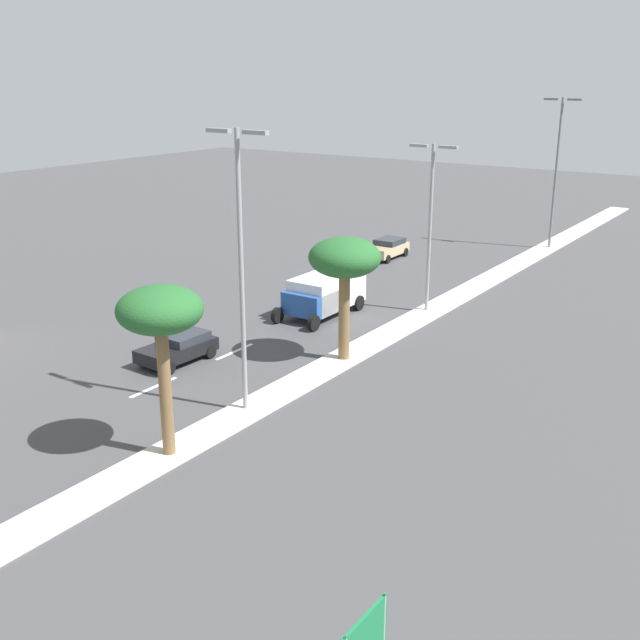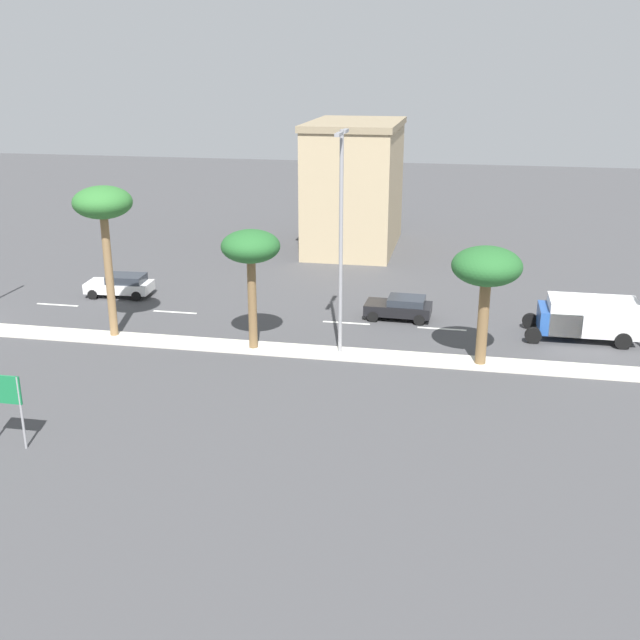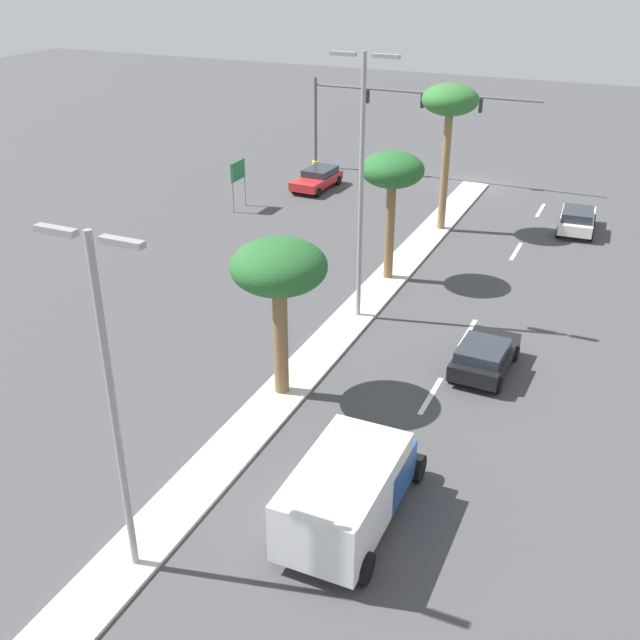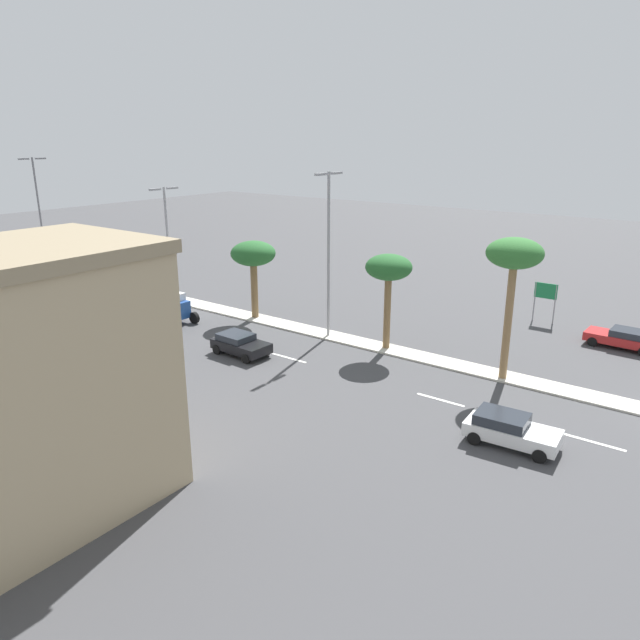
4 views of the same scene
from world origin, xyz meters
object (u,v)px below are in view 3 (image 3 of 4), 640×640
at_px(sedan_black_center, 484,356).
at_px(box_truck, 350,487).
at_px(palm_tree_trailing, 392,173).
at_px(street_lamp_center, 110,386).
at_px(palm_tree_far, 279,271).
at_px(traffic_signal_gantry, 371,114).
at_px(street_lamp_near, 362,173).
at_px(sedan_white_left, 577,219).
at_px(directional_road_sign, 238,175).
at_px(sedan_red_rear, 317,178).
at_px(palm_tree_outboard, 450,105).

height_order(sedan_black_center, box_truck, box_truck).
bearing_deg(sedan_black_center, palm_tree_trailing, -47.63).
distance_m(palm_tree_trailing, street_lamp_center, 21.50).
xyz_separation_m(palm_tree_far, box_truck, (-5.03, 5.56, -3.77)).
relative_size(traffic_signal_gantry, street_lamp_near, 1.44).
bearing_deg(palm_tree_trailing, sedan_white_left, -124.97).
bearing_deg(directional_road_sign, palm_tree_trailing, 151.69).
distance_m(traffic_signal_gantry, sedan_red_rear, 6.40).
bearing_deg(palm_tree_far, sedan_white_left, -108.66).
height_order(palm_tree_far, sedan_red_rear, palm_tree_far).
relative_size(palm_tree_far, street_lamp_center, 0.63).
height_order(directional_road_sign, sedan_white_left, directional_road_sign).
height_order(traffic_signal_gantry, sedan_red_rear, traffic_signal_gantry).
relative_size(sedan_black_center, box_truck, 0.67).
relative_size(sedan_white_left, box_truck, 0.72).
height_order(traffic_signal_gantry, palm_tree_far, traffic_signal_gantry).
distance_m(street_lamp_near, sedan_black_center, 9.10).
height_order(palm_tree_far, box_truck, palm_tree_far).
bearing_deg(traffic_signal_gantry, sedan_black_center, 119.89).
bearing_deg(street_lamp_center, palm_tree_trailing, -89.15).
xyz_separation_m(street_lamp_near, sedan_white_left, (-7.57, -15.80, -5.93)).
bearing_deg(street_lamp_near, sedan_red_rear, -60.34).
distance_m(palm_tree_far, sedan_red_rear, 27.00).
xyz_separation_m(sedan_red_rear, box_truck, (-14.80, 30.36, 0.56)).
height_order(palm_tree_outboard, street_lamp_center, street_lamp_center).
height_order(street_lamp_center, sedan_white_left, street_lamp_center).
distance_m(traffic_signal_gantry, palm_tree_outboard, 12.94).
relative_size(palm_tree_trailing, street_lamp_center, 0.66).
bearing_deg(palm_tree_outboard, box_truck, 100.20).
bearing_deg(traffic_signal_gantry, palm_tree_far, 104.67).
distance_m(palm_tree_trailing, sedan_red_rear, 16.83).
distance_m(palm_tree_outboard, street_lamp_center, 29.73).
bearing_deg(sedan_white_left, palm_tree_outboard, 21.76).
bearing_deg(sedan_black_center, street_lamp_center, 66.25).
bearing_deg(sedan_white_left, sedan_red_rear, -5.63).
height_order(traffic_signal_gantry, sedan_black_center, traffic_signal_gantry).
relative_size(traffic_signal_gantry, sedan_red_rear, 3.58).
height_order(traffic_signal_gantry, street_lamp_center, street_lamp_center).
relative_size(street_lamp_near, sedan_black_center, 2.88).
distance_m(directional_road_sign, sedan_red_rear, 6.89).
bearing_deg(sedan_white_left, sedan_black_center, 86.29).
height_order(street_lamp_center, box_truck, street_lamp_center).
distance_m(street_lamp_center, sedan_red_rear, 36.17).
relative_size(palm_tree_far, box_truck, 1.01).
distance_m(traffic_signal_gantry, palm_tree_trailing, 19.43).
height_order(traffic_signal_gantry, sedan_white_left, traffic_signal_gantry).
xyz_separation_m(palm_tree_trailing, sedan_white_left, (-7.79, -11.14, -4.70)).
relative_size(traffic_signal_gantry, box_truck, 2.76).
bearing_deg(sedan_black_center, box_truck, 81.34).
distance_m(palm_tree_far, sedan_white_left, 24.72).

